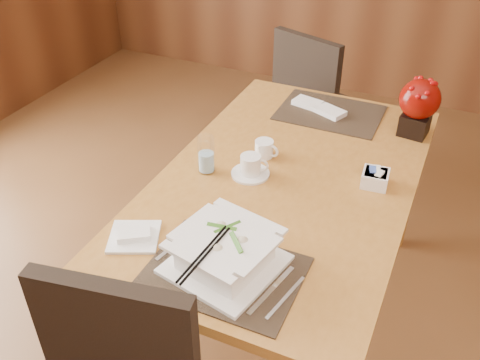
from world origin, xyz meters
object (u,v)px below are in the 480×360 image
at_px(coffee_cup, 250,167).
at_px(creamer_jug, 264,149).
at_px(soup_setting, 225,252).
at_px(berry_decor, 419,104).
at_px(sugar_caddy, 375,178).
at_px(bread_plate, 134,237).
at_px(far_chair, 315,101).
at_px(water_glass, 206,154).
at_px(dining_table, 287,197).

relative_size(coffee_cup, creamer_jug, 1.54).
bearing_deg(coffee_cup, soup_setting, -75.40).
bearing_deg(berry_decor, soup_setting, -109.91).
relative_size(sugar_caddy, berry_decor, 0.38).
distance_m(bread_plate, far_chair, 1.62).
bearing_deg(water_glass, soup_setting, -56.84).
bearing_deg(far_chair, coffee_cup, 113.66).
relative_size(water_glass, bread_plate, 0.95).
relative_size(soup_setting, coffee_cup, 2.47).
relative_size(creamer_jug, far_chair, 0.10).
height_order(soup_setting, creamer_jug, soup_setting).
relative_size(soup_setting, far_chair, 0.38).
xyz_separation_m(coffee_cup, sugar_caddy, (0.44, 0.13, -0.01)).
bearing_deg(sugar_caddy, bread_plate, -136.23).
xyz_separation_m(dining_table, soup_setting, (-0.01, -0.53, 0.16)).
distance_m(berry_decor, bread_plate, 1.26).
xyz_separation_m(dining_table, water_glass, (-0.29, -0.09, 0.17)).
xyz_separation_m(water_glass, bread_plate, (-0.04, -0.44, -0.07)).
xyz_separation_m(coffee_cup, bread_plate, (-0.20, -0.48, -0.03)).
bearing_deg(bread_plate, coffee_cup, 67.79).
distance_m(creamer_jug, berry_decor, 0.66).
xyz_separation_m(berry_decor, far_chair, (-0.59, 0.56, -0.37)).
distance_m(water_glass, sugar_caddy, 0.62).
distance_m(soup_setting, berry_decor, 1.11).
bearing_deg(creamer_jug, berry_decor, 50.83).
bearing_deg(far_chair, berry_decor, 155.66).
height_order(dining_table, water_glass, water_glass).
xyz_separation_m(dining_table, creamer_jug, (-0.14, 0.10, 0.13)).
xyz_separation_m(sugar_caddy, berry_decor, (0.07, 0.43, 0.11)).
bearing_deg(bread_plate, creamer_jug, 72.75).
xyz_separation_m(water_glass, creamer_jug, (0.16, 0.19, -0.04)).
bearing_deg(creamer_jug, coffee_cup, -77.52).
xyz_separation_m(soup_setting, bread_plate, (-0.32, 0.00, -0.05)).
height_order(water_glass, sugar_caddy, water_glass).
height_order(creamer_jug, bread_plate, creamer_jug).
bearing_deg(soup_setting, sugar_caddy, 75.31).
bearing_deg(berry_decor, sugar_caddy, -98.65).
xyz_separation_m(soup_setting, berry_decor, (0.38, 1.04, 0.08)).
height_order(dining_table, sugar_caddy, sugar_caddy).
xyz_separation_m(sugar_caddy, far_chair, (-0.52, 1.00, -0.25)).
height_order(berry_decor, far_chair, berry_decor).
distance_m(water_glass, far_chair, 1.21).
height_order(sugar_caddy, far_chair, far_chair).
distance_m(creamer_jug, bread_plate, 0.65).
distance_m(soup_setting, water_glass, 0.52).
bearing_deg(water_glass, far_chair, 86.16).
xyz_separation_m(sugar_caddy, bread_plate, (-0.63, -0.61, -0.02)).
bearing_deg(coffee_cup, sugar_caddy, 16.05).
bearing_deg(dining_table, water_glass, -162.90).
bearing_deg(bread_plate, berry_decor, 56.10).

